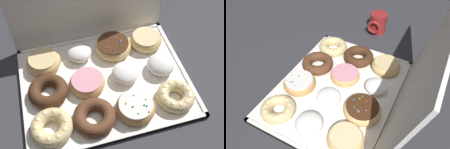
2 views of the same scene
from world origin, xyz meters
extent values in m
plane|color=#333338|center=(0.00, 0.00, 0.00)|extent=(3.00, 3.00, 0.00)
cube|color=white|center=(0.00, 0.00, 0.01)|extent=(0.52, 0.40, 0.01)
cube|color=white|center=(0.00, -0.19, 0.01)|extent=(0.52, 0.01, 0.01)
cube|color=white|center=(0.00, 0.19, 0.01)|extent=(0.52, 0.01, 0.01)
cube|color=white|center=(-0.26, 0.00, 0.01)|extent=(0.01, 0.40, 0.01)
cube|color=white|center=(0.26, 0.00, 0.01)|extent=(0.01, 0.40, 0.01)
cube|color=white|center=(0.00, 0.25, 0.19)|extent=(0.52, 0.09, 0.37)
torus|color=#EACC8C|center=(-0.19, -0.12, 0.03)|extent=(0.12, 0.12, 0.04)
sphere|color=#EACC8C|center=(-0.14, -0.12, 0.04)|extent=(0.02, 0.02, 0.02)
sphere|color=#EACC8C|center=(-0.15, -0.10, 0.04)|extent=(0.02, 0.02, 0.02)
sphere|color=#EACC8C|center=(-0.17, -0.08, 0.04)|extent=(0.02, 0.02, 0.02)
sphere|color=#EACC8C|center=(-0.20, -0.08, 0.04)|extent=(0.02, 0.02, 0.02)
sphere|color=#EACC8C|center=(-0.22, -0.10, 0.04)|extent=(0.02, 0.02, 0.02)
sphere|color=#EACC8C|center=(-0.23, -0.12, 0.04)|extent=(0.02, 0.02, 0.02)
sphere|color=#EACC8C|center=(-0.22, -0.15, 0.04)|extent=(0.02, 0.02, 0.02)
sphere|color=#EACC8C|center=(-0.20, -0.16, 0.04)|extent=(0.02, 0.02, 0.02)
sphere|color=#EACC8C|center=(-0.17, -0.16, 0.04)|extent=(0.02, 0.02, 0.02)
sphere|color=#EACC8C|center=(-0.15, -0.15, 0.04)|extent=(0.02, 0.02, 0.02)
torus|color=#59331E|center=(-0.06, -0.12, 0.03)|extent=(0.12, 0.12, 0.04)
torus|color=tan|center=(0.06, -0.13, 0.03)|extent=(0.12, 0.12, 0.04)
cylinder|color=white|center=(0.06, -0.13, 0.05)|extent=(0.10, 0.10, 0.01)
sphere|color=orange|center=(0.08, -0.16, 0.05)|extent=(0.01, 0.01, 0.01)
sphere|color=blue|center=(0.08, -0.14, 0.05)|extent=(0.01, 0.01, 0.01)
sphere|color=green|center=(0.08, -0.14, 0.05)|extent=(0.01, 0.01, 0.01)
sphere|color=green|center=(0.05, -0.13, 0.05)|extent=(0.01, 0.01, 0.01)
sphere|color=white|center=(0.06, -0.10, 0.05)|extent=(0.01, 0.01, 0.01)
sphere|color=green|center=(0.05, -0.16, 0.05)|extent=(0.00, 0.00, 0.00)
sphere|color=green|center=(0.09, -0.12, 0.05)|extent=(0.00, 0.00, 0.00)
sphere|color=yellow|center=(0.03, -0.12, 0.05)|extent=(0.01, 0.01, 0.01)
torus|color=#EACC8C|center=(0.18, -0.12, 0.03)|extent=(0.11, 0.11, 0.04)
sphere|color=#EACC8C|center=(0.22, -0.12, 0.04)|extent=(0.02, 0.02, 0.02)
sphere|color=#EACC8C|center=(0.22, -0.10, 0.04)|extent=(0.02, 0.02, 0.02)
sphere|color=#EACC8C|center=(0.20, -0.09, 0.04)|extent=(0.02, 0.02, 0.02)
sphere|color=#EACC8C|center=(0.18, -0.08, 0.04)|extent=(0.02, 0.02, 0.02)
sphere|color=#EACC8C|center=(0.16, -0.09, 0.04)|extent=(0.02, 0.02, 0.02)
sphere|color=#EACC8C|center=(0.15, -0.11, 0.04)|extent=(0.02, 0.02, 0.02)
sphere|color=#EACC8C|center=(0.15, -0.13, 0.04)|extent=(0.02, 0.02, 0.02)
sphere|color=#EACC8C|center=(0.16, -0.15, 0.04)|extent=(0.02, 0.02, 0.02)
sphere|color=#EACC8C|center=(0.18, -0.16, 0.04)|extent=(0.02, 0.02, 0.02)
sphere|color=#EACC8C|center=(0.20, -0.16, 0.04)|extent=(0.02, 0.02, 0.02)
sphere|color=#EACC8C|center=(0.22, -0.14, 0.04)|extent=(0.02, 0.02, 0.02)
torus|color=#472816|center=(-0.18, 0.00, 0.03)|extent=(0.12, 0.12, 0.04)
torus|color=tan|center=(-0.06, 0.00, 0.03)|extent=(0.11, 0.11, 0.03)
cylinder|color=pink|center=(-0.06, 0.00, 0.04)|extent=(0.10, 0.10, 0.01)
ellipsoid|color=white|center=(0.07, 0.00, 0.03)|extent=(0.09, 0.09, 0.04)
ellipsoid|color=white|center=(0.19, 0.00, 0.03)|extent=(0.09, 0.09, 0.05)
torus|color=#E5B770|center=(-0.18, 0.12, 0.03)|extent=(0.11, 0.11, 0.04)
cylinder|color=#EACC8C|center=(-0.18, 0.12, 0.05)|extent=(0.09, 0.09, 0.01)
ellipsoid|color=white|center=(-0.06, 0.12, 0.03)|extent=(0.08, 0.08, 0.04)
torus|color=#E5B770|center=(0.06, 0.12, 0.03)|extent=(0.12, 0.12, 0.04)
cylinder|color=#472816|center=(0.06, 0.12, 0.05)|extent=(0.11, 0.11, 0.01)
sphere|color=pink|center=(0.09, 0.12, 0.05)|extent=(0.01, 0.01, 0.01)
sphere|color=yellow|center=(0.04, 0.10, 0.05)|extent=(0.00, 0.00, 0.00)
sphere|color=blue|center=(0.08, 0.11, 0.05)|extent=(0.01, 0.01, 0.01)
sphere|color=blue|center=(0.05, 0.09, 0.05)|extent=(0.01, 0.01, 0.01)
sphere|color=pink|center=(0.03, 0.15, 0.05)|extent=(0.00, 0.00, 0.00)
sphere|color=red|center=(0.04, 0.13, 0.05)|extent=(0.00, 0.00, 0.00)
sphere|color=green|center=(0.08, 0.10, 0.05)|extent=(0.01, 0.01, 0.01)
sphere|color=green|center=(0.02, 0.10, 0.05)|extent=(0.01, 0.01, 0.01)
sphere|color=pink|center=(0.07, 0.14, 0.05)|extent=(0.00, 0.00, 0.00)
torus|color=#E5B770|center=(0.18, 0.12, 0.03)|extent=(0.11, 0.11, 0.04)
cylinder|color=beige|center=(0.18, 0.12, 0.05)|extent=(0.09, 0.09, 0.01)
cylinder|color=maroon|center=(-0.43, -0.01, 0.05)|extent=(0.08, 0.08, 0.09)
cylinder|color=black|center=(-0.43, -0.01, 0.09)|extent=(0.07, 0.07, 0.01)
torus|color=maroon|center=(-0.37, -0.01, 0.05)|extent=(0.01, 0.06, 0.06)
camera|label=1|loc=(-0.12, -0.49, 0.72)|focal=43.85mm
camera|label=2|loc=(0.48, 0.26, 0.62)|focal=36.45mm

